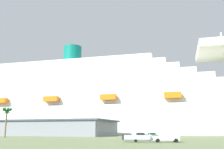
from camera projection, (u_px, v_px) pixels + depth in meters
The scene contains 9 objects.
ground_plane at pixel (127, 136), 110.58m from camera, with size 600.00×600.00×0.00m, color #66754C.
cruise_ship at pixel (112, 104), 144.27m from camera, with size 216.41×33.99×58.65m.
terminal_building at pixel (47, 128), 114.66m from camera, with size 61.14×32.54×6.68m.
pickup_truck at pixel (167, 137), 54.31m from camera, with size 5.85×2.98×2.20m.
small_boat_on_trailer at pixel (140, 138), 54.80m from camera, with size 7.70×2.86×2.15m.
palm_tree at pixel (7, 113), 87.73m from camera, with size 3.54×3.46×10.05m.
parked_car_yellow_taxi at pixel (53, 134), 108.17m from camera, with size 4.75×2.60×1.58m.
parked_car_green_wagon at pixel (152, 135), 85.25m from camera, with size 4.32×2.25×1.58m.
parked_car_black_coupe at pixel (141, 135), 91.37m from camera, with size 4.96×2.64×1.58m.
Camera 1 is at (22.03, -81.70, 2.63)m, focal length 41.21 mm.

